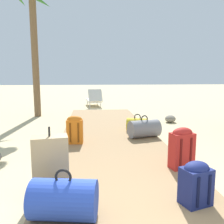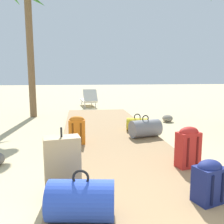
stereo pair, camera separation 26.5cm
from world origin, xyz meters
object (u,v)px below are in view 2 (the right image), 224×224
at_px(duffel_bag_blue, 81,200).
at_px(duffel_bag_yellow, 137,124).
at_px(backpack_red, 188,146).
at_px(suitcase_tan, 62,166).
at_px(backpack_orange, 77,129).
at_px(lounge_chair, 89,99).
at_px(duffel_bag_grey, 145,128).
at_px(backpack_navy, 209,180).

xyz_separation_m(duffel_bag_blue, duffel_bag_yellow, (1.43, 3.62, -0.04)).
bearing_deg(duffel_bag_blue, backpack_red, 35.70).
distance_m(suitcase_tan, duffel_bag_blue, 0.60).
height_order(duffel_bag_blue, duffel_bag_yellow, duffel_bag_blue).
bearing_deg(backpack_orange, backpack_red, -42.14).
bearing_deg(lounge_chair, duffel_bag_yellow, -79.98).
relative_size(backpack_red, backpack_orange, 1.09).
bearing_deg(backpack_red, duffel_bag_yellow, 94.11).
bearing_deg(backpack_orange, duffel_bag_yellow, 33.59).
bearing_deg(suitcase_tan, duffel_bag_grey, 55.85).
xyz_separation_m(suitcase_tan, duffel_bag_blue, (0.20, -0.55, -0.15)).
height_order(duffel_bag_blue, lounge_chair, lounge_chair).
distance_m(backpack_navy, lounge_chair, 8.94).
xyz_separation_m(duffel_bag_grey, backpack_red, (0.15, -1.85, 0.13)).
height_order(duffel_bag_grey, suitcase_tan, suitcase_tan).
xyz_separation_m(suitcase_tan, duffel_bag_yellow, (1.63, 3.07, -0.18)).
distance_m(suitcase_tan, backpack_orange, 2.10).
bearing_deg(lounge_chair, backpack_orange, -94.60).
relative_size(backpack_orange, lounge_chair, 0.36).
relative_size(suitcase_tan, backpack_red, 1.28).
bearing_deg(backpack_navy, backpack_red, 77.22).
bearing_deg(duffel_bag_grey, duffel_bag_blue, -115.94).
xyz_separation_m(duffel_bag_grey, backpack_navy, (-0.08, -2.86, 0.06)).
bearing_deg(duffel_bag_blue, duffel_bag_yellow, 68.50).
height_order(suitcase_tan, backpack_navy, suitcase_tan).
bearing_deg(lounge_chair, duffel_bag_blue, -92.98).
distance_m(duffel_bag_grey, backpack_navy, 2.86).
height_order(suitcase_tan, duffel_bag_yellow, suitcase_tan).
bearing_deg(backpack_red, backpack_orange, 137.86).
xyz_separation_m(duffel_bag_grey, backpack_orange, (-1.50, -0.35, 0.10)).
xyz_separation_m(backpack_red, backpack_orange, (-1.65, 1.49, -0.03)).
bearing_deg(backpack_orange, suitcase_tan, -94.35).
relative_size(suitcase_tan, lounge_chair, 0.50).
xyz_separation_m(backpack_red, duffel_bag_blue, (-1.60, -1.15, -0.13)).
bearing_deg(suitcase_tan, duffel_bag_yellow, 62.06).
xyz_separation_m(backpack_red, duffel_bag_yellow, (-0.18, 2.47, -0.17)).
relative_size(duffel_bag_grey, duffel_bag_yellow, 1.28).
distance_m(duffel_bag_blue, backpack_orange, 2.65).
distance_m(backpack_orange, lounge_chair, 6.41).
height_order(backpack_red, duffel_bag_yellow, backpack_red).
height_order(duffel_bag_grey, duffel_bag_blue, duffel_bag_blue).
bearing_deg(backpack_navy, backpack_orange, 119.58).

